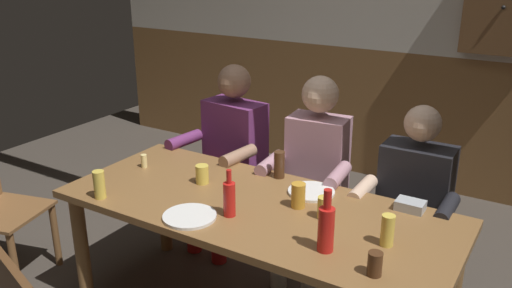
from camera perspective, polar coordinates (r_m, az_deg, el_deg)
name	(u,v)px	position (r m, az deg, el deg)	size (l,w,h in m)	color
back_wall_wainscot	(398,117)	(4.88, 14.83, 2.79)	(6.08, 0.12, 1.15)	brown
dining_table	(256,221)	(2.81, -0.05, -8.15)	(2.05, 0.87, 0.74)	brown
person_0	(229,149)	(3.61, -2.86, -0.54)	(0.58, 0.55, 1.27)	#6B2D66
person_1	(313,170)	(3.31, 6.09, -2.72)	(0.53, 0.54, 1.26)	#B78493
person_2	(412,198)	(3.14, 16.20, -5.54)	(0.53, 0.52, 1.18)	black
table_candle	(144,161)	(3.27, -11.81, -1.77)	(0.04, 0.04, 0.08)	#F9E08C
condiment_caddy	(410,205)	(2.81, 16.07, -6.29)	(0.14, 0.10, 0.05)	#B2B7BC
plate_0	(311,192)	(2.90, 5.89, -5.05)	(0.25, 0.25, 0.01)	white
plate_1	(190,216)	(2.65, -7.07, -7.63)	(0.26, 0.26, 0.01)	white
bottle_0	(326,227)	(2.34, 7.46, -8.72)	(0.07, 0.07, 0.29)	red
bottle_1	(229,198)	(2.62, -2.85, -5.74)	(0.06, 0.06, 0.24)	red
pint_glass_0	(202,174)	(3.00, -5.74, -3.22)	(0.07, 0.07, 0.11)	#E5C64C
pint_glass_1	(324,208)	(2.63, 7.24, -6.72)	(0.07, 0.07, 0.11)	#E5C64C
pint_glass_2	(279,165)	(3.05, 2.49, -2.21)	(0.06, 0.06, 0.16)	#4C2D19
pint_glass_3	(375,264)	(2.24, 12.51, -12.32)	(0.06, 0.06, 0.10)	#4C2D19
pint_glass_4	(388,230)	(2.45, 13.80, -8.89)	(0.06, 0.06, 0.15)	#E5C64C
pint_glass_5	(99,185)	(2.92, -16.30, -4.16)	(0.06, 0.06, 0.15)	#E5C64C
pint_glass_6	(298,195)	(2.72, 4.51, -5.46)	(0.07, 0.07, 0.13)	gold
wall_dart_cabinet	(505,6)	(4.41, 24.93, 13.10)	(0.56, 0.15, 0.70)	brown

